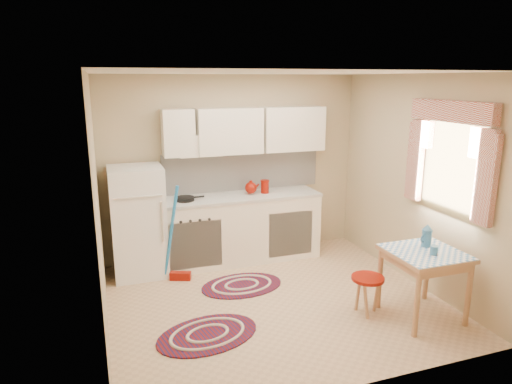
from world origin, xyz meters
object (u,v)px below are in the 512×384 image
base_cabinets (237,229)px  stool (367,295)px  fridge (138,222)px  table (422,284)px

base_cabinets → stool: size_ratio=5.36×
fridge → table: (2.68, -2.07, -0.34)m
fridge → base_cabinets: size_ratio=0.62×
base_cabinets → table: size_ratio=3.12×
base_cabinets → table: (1.38, -2.12, -0.08)m
fridge → stool: bearing=-40.1°
table → fridge: bearing=142.4°
table → base_cabinets: bearing=123.1°
fridge → base_cabinets: (1.30, 0.05, -0.26)m
stool → fridge: bearing=139.9°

